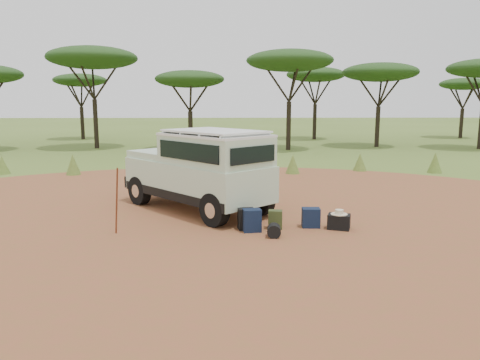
{
  "coord_description": "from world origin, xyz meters",
  "views": [
    {
      "loc": [
        0.35,
        -10.72,
        3.02
      ],
      "look_at": [
        0.64,
        1.06,
        1.0
      ],
      "focal_mm": 35.0,
      "sensor_mm": 36.0,
      "label": 1
    }
  ],
  "objects_px": {
    "backpack_black": "(246,219)",
    "backpack_navy": "(252,221)",
    "backpack_olive": "(275,220)",
    "walking_staff": "(117,201)",
    "hard_case": "(339,222)",
    "safari_vehicle": "(200,172)",
    "duffel_navy": "(311,218)"
  },
  "relations": [
    {
      "from": "backpack_navy",
      "to": "duffel_navy",
      "type": "height_order",
      "value": "backpack_navy"
    },
    {
      "from": "walking_staff",
      "to": "backpack_navy",
      "type": "height_order",
      "value": "walking_staff"
    },
    {
      "from": "backpack_black",
      "to": "hard_case",
      "type": "distance_m",
      "value": 2.19
    },
    {
      "from": "backpack_navy",
      "to": "duffel_navy",
      "type": "relative_size",
      "value": 1.14
    },
    {
      "from": "walking_staff",
      "to": "duffel_navy",
      "type": "xyz_separation_m",
      "value": [
        4.48,
        0.54,
        -0.55
      ]
    },
    {
      "from": "backpack_navy",
      "to": "duffel_navy",
      "type": "distance_m",
      "value": 1.48
    },
    {
      "from": "backpack_navy",
      "to": "backpack_olive",
      "type": "bearing_deg",
      "value": 14.21
    },
    {
      "from": "backpack_black",
      "to": "backpack_navy",
      "type": "relative_size",
      "value": 0.96
    },
    {
      "from": "safari_vehicle",
      "to": "duffel_navy",
      "type": "xyz_separation_m",
      "value": [
        2.75,
        -1.79,
        -0.85
      ]
    },
    {
      "from": "backpack_navy",
      "to": "duffel_navy",
      "type": "xyz_separation_m",
      "value": [
        1.43,
        0.35,
        -0.03
      ]
    },
    {
      "from": "backpack_black",
      "to": "hard_case",
      "type": "xyz_separation_m",
      "value": [
        2.19,
        -0.03,
        -0.08
      ]
    },
    {
      "from": "safari_vehicle",
      "to": "duffel_navy",
      "type": "relative_size",
      "value": 9.81
    },
    {
      "from": "backpack_black",
      "to": "walking_staff",
      "type": "bearing_deg",
      "value": 176.86
    },
    {
      "from": "walking_staff",
      "to": "hard_case",
      "type": "distance_m",
      "value": 5.16
    },
    {
      "from": "backpack_olive",
      "to": "backpack_black",
      "type": "bearing_deg",
      "value": -168.95
    },
    {
      "from": "backpack_black",
      "to": "backpack_olive",
      "type": "xyz_separation_m",
      "value": [
        0.69,
        0.04,
        -0.03
      ]
    },
    {
      "from": "backpack_olive",
      "to": "safari_vehicle",
      "type": "bearing_deg",
      "value": 142.21
    },
    {
      "from": "safari_vehicle",
      "to": "backpack_black",
      "type": "xyz_separation_m",
      "value": [
        1.19,
        -1.95,
        -0.83
      ]
    },
    {
      "from": "backpack_black",
      "to": "safari_vehicle",
      "type": "bearing_deg",
      "value": 110.95
    },
    {
      "from": "safari_vehicle",
      "to": "duffel_navy",
      "type": "bearing_deg",
      "value": 14.75
    },
    {
      "from": "walking_staff",
      "to": "backpack_navy",
      "type": "distance_m",
      "value": 3.1
    },
    {
      "from": "backpack_navy",
      "to": "hard_case",
      "type": "height_order",
      "value": "backpack_navy"
    },
    {
      "from": "hard_case",
      "to": "safari_vehicle",
      "type": "bearing_deg",
      "value": 168.81
    },
    {
      "from": "backpack_black",
      "to": "hard_case",
      "type": "relative_size",
      "value": 1.0
    },
    {
      "from": "backpack_black",
      "to": "backpack_olive",
      "type": "relative_size",
      "value": 1.14
    },
    {
      "from": "walking_staff",
      "to": "hard_case",
      "type": "bearing_deg",
      "value": -28.66
    },
    {
      "from": "backpack_black",
      "to": "hard_case",
      "type": "bearing_deg",
      "value": -11.15
    },
    {
      "from": "duffel_navy",
      "to": "hard_case",
      "type": "relative_size",
      "value": 0.92
    },
    {
      "from": "hard_case",
      "to": "duffel_navy",
      "type": "bearing_deg",
      "value": -177.56
    },
    {
      "from": "safari_vehicle",
      "to": "backpack_navy",
      "type": "distance_m",
      "value": 2.65
    },
    {
      "from": "backpack_black",
      "to": "duffel_navy",
      "type": "height_order",
      "value": "backpack_black"
    },
    {
      "from": "backpack_navy",
      "to": "hard_case",
      "type": "distance_m",
      "value": 2.07
    }
  ]
}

